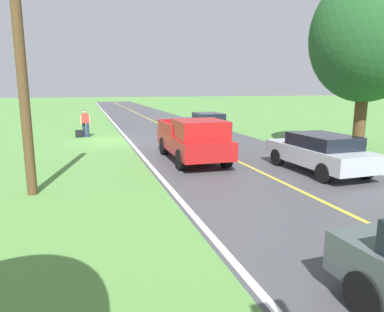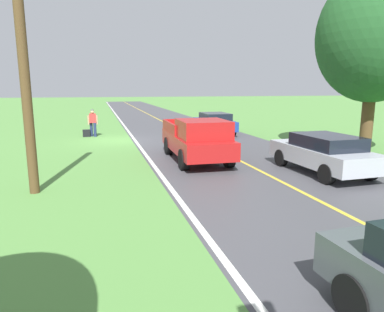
# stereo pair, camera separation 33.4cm
# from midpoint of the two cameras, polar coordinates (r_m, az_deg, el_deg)

# --- Properties ---
(ground_plane) EXTENTS (200.00, 200.00, 0.00)m
(ground_plane) POSITION_cam_midpoint_polar(r_m,az_deg,el_deg) (21.19, -13.27, 2.43)
(ground_plane) COLOR #568E42
(road_surface) EXTENTS (7.76, 120.00, 0.00)m
(road_surface) POSITION_cam_midpoint_polar(r_m,az_deg,el_deg) (21.97, -1.10, 3.03)
(road_surface) COLOR #47474C
(road_surface) RESTS_ON ground
(lane_edge_line) EXTENTS (0.16, 117.60, 0.00)m
(lane_edge_line) POSITION_cam_midpoint_polar(r_m,az_deg,el_deg) (21.27, -10.75, 2.58)
(lane_edge_line) COLOR silver
(lane_edge_line) RESTS_ON ground
(lane_centre_line) EXTENTS (0.14, 117.60, 0.00)m
(lane_centre_line) POSITION_cam_midpoint_polar(r_m,az_deg,el_deg) (21.97, -1.10, 3.04)
(lane_centre_line) COLOR gold
(lane_centre_line) RESTS_ON ground
(hitchhiker_walking) EXTENTS (0.62, 0.51, 1.75)m
(hitchhiker_walking) POSITION_cam_midpoint_polar(r_m,az_deg,el_deg) (23.19, -17.34, 5.39)
(hitchhiker_walking) COLOR navy
(hitchhiker_walking) RESTS_ON ground
(suitcase_carried) EXTENTS (0.46, 0.21, 0.46)m
(suitcase_carried) POSITION_cam_midpoint_polar(r_m,az_deg,el_deg) (23.18, -18.26, 3.46)
(suitcase_carried) COLOR black
(suitcase_carried) RESTS_ON ground
(pickup_truck_passing) EXTENTS (2.19, 5.44, 1.82)m
(pickup_truck_passing) POSITION_cam_midpoint_polar(r_m,az_deg,el_deg) (14.70, -0.36, 2.83)
(pickup_truck_passing) COLOR #B21919
(pickup_truck_passing) RESTS_ON ground
(tree_far_side_near) EXTENTS (5.13, 5.13, 8.29)m
(tree_far_side_near) POSITION_cam_midpoint_polar(r_m,az_deg,el_deg) (18.56, 26.13, 16.94)
(tree_far_side_near) COLOR brown
(tree_far_side_near) RESTS_ON ground
(sedan_near_oncoming) EXTENTS (2.00, 4.44, 1.41)m
(sedan_near_oncoming) POSITION_cam_midpoint_polar(r_m,az_deg,el_deg) (23.79, 2.16, 5.46)
(sedan_near_oncoming) COLOR navy
(sedan_near_oncoming) RESTS_ON ground
(sedan_mid_oncoming) EXTENTS (2.03, 4.45, 1.41)m
(sedan_mid_oncoming) POSITION_cam_midpoint_polar(r_m,az_deg,el_deg) (13.63, 19.35, 0.66)
(sedan_mid_oncoming) COLOR #B2B7C1
(sedan_mid_oncoming) RESTS_ON ground
(utility_pole_roadside) EXTENTS (0.28, 0.28, 7.13)m
(utility_pole_roadside) POSITION_cam_midpoint_polar(r_m,az_deg,el_deg) (10.99, -26.77, 12.51)
(utility_pole_roadside) COLOR brown
(utility_pole_roadside) RESTS_ON ground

